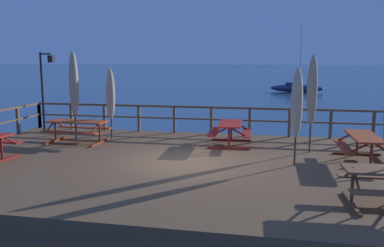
{
  "coord_description": "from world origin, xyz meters",
  "views": [
    {
      "loc": [
        2.4,
        -11.06,
        3.7
      ],
      "look_at": [
        0.0,
        0.7,
        1.81
      ],
      "focal_mm": 38.0,
      "sensor_mm": 36.0,
      "label": 1
    }
  ],
  "objects_px": {
    "picnic_table_mid_centre": "(77,126)",
    "picnic_table_back_left": "(230,129)",
    "patio_umbrella_short_back": "(111,94)",
    "patio_umbrella_tall_front": "(312,91)",
    "patio_umbrella_tall_mid_left": "(297,104)",
    "picnic_table_front_right": "(364,142)",
    "patio_umbrella_short_front": "(74,85)",
    "lamp_post_hooked": "(45,79)",
    "sailboat_distant": "(296,88)"
  },
  "relations": [
    {
      "from": "patio_umbrella_tall_mid_left",
      "to": "sailboat_distant",
      "type": "distance_m",
      "value": 36.92
    },
    {
      "from": "picnic_table_mid_centre",
      "to": "patio_umbrella_short_back",
      "type": "bearing_deg",
      "value": 44.08
    },
    {
      "from": "patio_umbrella_tall_front",
      "to": "lamp_post_hooked",
      "type": "height_order",
      "value": "lamp_post_hooked"
    },
    {
      "from": "patio_umbrella_short_back",
      "to": "lamp_post_hooked",
      "type": "relative_size",
      "value": 0.81
    },
    {
      "from": "patio_umbrella_tall_mid_left",
      "to": "sailboat_distant",
      "type": "bearing_deg",
      "value": 87.12
    },
    {
      "from": "picnic_table_mid_centre",
      "to": "picnic_table_front_right",
      "type": "xyz_separation_m",
      "value": [
        9.33,
        -0.96,
        0.0
      ]
    },
    {
      "from": "picnic_table_mid_centre",
      "to": "picnic_table_front_right",
      "type": "distance_m",
      "value": 9.38
    },
    {
      "from": "patio_umbrella_short_front",
      "to": "patio_umbrella_short_back",
      "type": "xyz_separation_m",
      "value": [
        0.96,
        0.9,
        -0.38
      ]
    },
    {
      "from": "patio_umbrella_short_front",
      "to": "lamp_post_hooked",
      "type": "relative_size",
      "value": 1.0
    },
    {
      "from": "picnic_table_back_left",
      "to": "patio_umbrella_tall_front",
      "type": "bearing_deg",
      "value": -12.98
    },
    {
      "from": "patio_umbrella_tall_mid_left",
      "to": "patio_umbrella_short_back",
      "type": "xyz_separation_m",
      "value": [
        -6.47,
        2.65,
        -0.07
      ]
    },
    {
      "from": "patio_umbrella_tall_mid_left",
      "to": "lamp_post_hooked",
      "type": "xyz_separation_m",
      "value": [
        -9.69,
        3.7,
        0.4
      ]
    },
    {
      "from": "lamp_post_hooked",
      "to": "picnic_table_back_left",
      "type": "bearing_deg",
      "value": -9.81
    },
    {
      "from": "patio_umbrella_short_back",
      "to": "sailboat_distant",
      "type": "height_order",
      "value": "sailboat_distant"
    },
    {
      "from": "picnic_table_mid_centre",
      "to": "lamp_post_hooked",
      "type": "xyz_separation_m",
      "value": [
        -2.3,
        1.94,
        1.55
      ]
    },
    {
      "from": "picnic_table_back_left",
      "to": "picnic_table_mid_centre",
      "type": "relative_size",
      "value": 0.87
    },
    {
      "from": "picnic_table_front_right",
      "to": "patio_umbrella_short_back",
      "type": "height_order",
      "value": "patio_umbrella_short_back"
    },
    {
      "from": "patio_umbrella_tall_front",
      "to": "patio_umbrella_tall_mid_left",
      "type": "bearing_deg",
      "value": -106.84
    },
    {
      "from": "picnic_table_back_left",
      "to": "patio_umbrella_tall_mid_left",
      "type": "xyz_separation_m",
      "value": [
        2.04,
        -2.38,
        1.16
      ]
    },
    {
      "from": "picnic_table_mid_centre",
      "to": "lamp_post_hooked",
      "type": "relative_size",
      "value": 0.65
    },
    {
      "from": "picnic_table_mid_centre",
      "to": "patio_umbrella_short_back",
      "type": "relative_size",
      "value": 0.81
    },
    {
      "from": "picnic_table_front_right",
      "to": "patio_umbrella_short_front",
      "type": "bearing_deg",
      "value": 174.2
    },
    {
      "from": "picnic_table_back_left",
      "to": "patio_umbrella_tall_front",
      "type": "distance_m",
      "value": 2.99
    },
    {
      "from": "picnic_table_front_right",
      "to": "sailboat_distant",
      "type": "bearing_deg",
      "value": 90.15
    },
    {
      "from": "picnic_table_back_left",
      "to": "picnic_table_front_right",
      "type": "height_order",
      "value": "same"
    },
    {
      "from": "picnic_table_back_left",
      "to": "patio_umbrella_short_front",
      "type": "height_order",
      "value": "patio_umbrella_short_front"
    },
    {
      "from": "patio_umbrella_tall_front",
      "to": "patio_umbrella_tall_mid_left",
      "type": "relative_size",
      "value": 1.13
    },
    {
      "from": "picnic_table_front_right",
      "to": "picnic_table_mid_centre",
      "type": "bearing_deg",
      "value": 174.15
    },
    {
      "from": "patio_umbrella_tall_front",
      "to": "lamp_post_hooked",
      "type": "relative_size",
      "value": 0.95
    },
    {
      "from": "picnic_table_mid_centre",
      "to": "patio_umbrella_short_front",
      "type": "distance_m",
      "value": 1.46
    },
    {
      "from": "picnic_table_mid_centre",
      "to": "picnic_table_front_right",
      "type": "relative_size",
      "value": 0.99
    },
    {
      "from": "sailboat_distant",
      "to": "picnic_table_mid_centre",
      "type": "bearing_deg",
      "value": -104.77
    },
    {
      "from": "picnic_table_back_left",
      "to": "lamp_post_hooked",
      "type": "distance_m",
      "value": 7.92
    },
    {
      "from": "lamp_post_hooked",
      "to": "patio_umbrella_short_front",
      "type": "bearing_deg",
      "value": -40.76
    },
    {
      "from": "patio_umbrella_short_front",
      "to": "patio_umbrella_tall_mid_left",
      "type": "height_order",
      "value": "patio_umbrella_short_front"
    },
    {
      "from": "picnic_table_back_left",
      "to": "picnic_table_front_right",
      "type": "distance_m",
      "value": 4.29
    },
    {
      "from": "sailboat_distant",
      "to": "picnic_table_back_left",
      "type": "bearing_deg",
      "value": -96.45
    },
    {
      "from": "picnic_table_front_right",
      "to": "patio_umbrella_short_front",
      "type": "distance_m",
      "value": 9.54
    },
    {
      "from": "picnic_table_back_left",
      "to": "patio_umbrella_short_back",
      "type": "relative_size",
      "value": 0.71
    },
    {
      "from": "patio_umbrella_tall_mid_left",
      "to": "sailboat_distant",
      "type": "height_order",
      "value": "sailboat_distant"
    },
    {
      "from": "picnic_table_front_right",
      "to": "patio_umbrella_short_back",
      "type": "relative_size",
      "value": 0.82
    },
    {
      "from": "picnic_table_mid_centre",
      "to": "lamp_post_hooked",
      "type": "bearing_deg",
      "value": 139.83
    },
    {
      "from": "picnic_table_back_left",
      "to": "patio_umbrella_tall_mid_left",
      "type": "relative_size",
      "value": 0.68
    },
    {
      "from": "picnic_table_back_left",
      "to": "picnic_table_mid_centre",
      "type": "bearing_deg",
      "value": -173.38
    },
    {
      "from": "picnic_table_mid_centre",
      "to": "patio_umbrella_short_back",
      "type": "distance_m",
      "value": 1.68
    },
    {
      "from": "picnic_table_mid_centre",
      "to": "picnic_table_front_right",
      "type": "bearing_deg",
      "value": -5.85
    },
    {
      "from": "picnic_table_mid_centre",
      "to": "picnic_table_back_left",
      "type": "bearing_deg",
      "value": 6.62
    },
    {
      "from": "picnic_table_back_left",
      "to": "picnic_table_front_right",
      "type": "xyz_separation_m",
      "value": [
        3.99,
        -1.58,
        0.01
      ]
    },
    {
      "from": "patio_umbrella_tall_mid_left",
      "to": "lamp_post_hooked",
      "type": "distance_m",
      "value": 10.38
    },
    {
      "from": "picnic_table_front_right",
      "to": "patio_umbrella_short_front",
      "type": "xyz_separation_m",
      "value": [
        -9.38,
        0.95,
        1.46
      ]
    }
  ]
}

